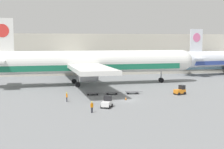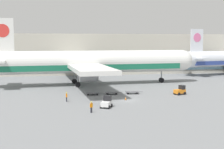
{
  "view_description": "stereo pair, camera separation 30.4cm",
  "coord_description": "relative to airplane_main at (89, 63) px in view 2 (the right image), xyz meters",
  "views": [
    {
      "loc": [
        -13.07,
        -57.69,
        11.27
      ],
      "look_at": [
        -1.41,
        10.56,
        4.0
      ],
      "focal_mm": 50.0,
      "sensor_mm": 36.0,
      "label": 1
    },
    {
      "loc": [
        -12.77,
        -57.74,
        11.27
      ],
      "look_at": [
        -1.41,
        10.56,
        4.0
      ],
      "focal_mm": 50.0,
      "sensor_mm": 36.0,
      "label": 2
    }
  ],
  "objects": [
    {
      "name": "ground_plane",
      "position": [
        5.48,
        -23.39,
        -5.84
      ],
      "size": [
        400.0,
        400.0,
        0.0
      ],
      "primitive_type": "plane",
      "color": "slate"
    },
    {
      "name": "baggage_dolly_lead",
      "position": [
        -0.61,
        -15.74,
        -5.45
      ],
      "size": [
        3.74,
        1.68,
        0.48
      ],
      "rotation": [
        0.0,
        0.0,
        -0.07
      ],
      "color": "#56565B",
      "rests_on": "ground_plane"
    },
    {
      "name": "baggage_tug_foreground",
      "position": [
        0.46,
        -28.89,
        -4.96
      ],
      "size": [
        2.42,
        2.8,
        2.0
      ],
      "rotation": [
        0.0,
        0.0,
        1.13
      ],
      "color": "silver",
      "rests_on": "ground_plane"
    },
    {
      "name": "ground_crew_far",
      "position": [
        -6.24,
        -22.45,
        -4.79
      ],
      "size": [
        0.31,
        0.55,
        1.78
      ],
      "rotation": [
        0.0,
        0.0,
        4.97
      ],
      "color": "black",
      "rests_on": "ground_plane"
    },
    {
      "name": "baggage_dolly_second",
      "position": [
        3.53,
        -15.6,
        -5.45
      ],
      "size": [
        3.74,
        1.68,
        0.48
      ],
      "rotation": [
        0.0,
        0.0,
        -0.07
      ],
      "color": "#56565B",
      "rests_on": "ground_plane"
    },
    {
      "name": "baggage_tug_mid",
      "position": [
        18.03,
        -18.31,
        -4.96
      ],
      "size": [
        2.77,
        2.31,
        2.0
      ],
      "rotation": [
        0.0,
        0.0,
        0.36
      ],
      "color": "orange",
      "rests_on": "ground_plane"
    },
    {
      "name": "ground_crew_near",
      "position": [
        -2.53,
        -32.45,
        -4.76
      ],
      "size": [
        0.5,
        0.38,
        1.82
      ],
      "rotation": [
        0.0,
        0.0,
        3.7
      ],
      "color": "black",
      "rests_on": "ground_plane"
    },
    {
      "name": "traffic_cone_near",
      "position": [
        5.14,
        -22.58,
        -5.51
      ],
      "size": [
        0.4,
        0.4,
        0.67
      ],
      "color": "black",
      "rests_on": "ground_plane"
    },
    {
      "name": "terminal_building",
      "position": [
        11.61,
        32.46,
        1.15
      ],
      "size": [
        90.0,
        18.2,
        14.0
      ],
      "color": "#BCB7A8",
      "rests_on": "ground_plane"
    },
    {
      "name": "baggage_dolly_third",
      "position": [
        8.08,
        -15.8,
        -5.45
      ],
      "size": [
        3.74,
        1.68,
        0.48
      ],
      "rotation": [
        0.0,
        0.0,
        -0.07
      ],
      "color": "#56565B",
      "rests_on": "ground_plane"
    },
    {
      "name": "airplane_main",
      "position": [
        0.0,
        0.0,
        0.0
      ],
      "size": [
        58.07,
        48.5,
        17.0
      ],
      "rotation": [
        0.0,
        0.0,
        0.08
      ],
      "color": "white",
      "rests_on": "ground_plane"
    }
  ]
}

